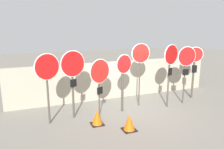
# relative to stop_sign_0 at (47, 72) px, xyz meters

# --- Properties ---
(ground_plane) EXTENTS (40.00, 40.00, 0.00)m
(ground_plane) POSITION_rel_stop_sign_0_xyz_m (3.11, 0.18, -1.78)
(ground_plane) COLOR gray
(fence_back) EXTENTS (9.40, 0.12, 1.68)m
(fence_back) POSITION_rel_stop_sign_0_xyz_m (3.11, 1.75, -0.94)
(fence_back) COLOR #A89E89
(fence_back) RESTS_ON ground
(stop_sign_0) EXTENTS (0.82, 0.37, 2.40)m
(stop_sign_0) POSITION_rel_stop_sign_0_xyz_m (0.00, 0.00, 0.00)
(stop_sign_0) COLOR #474238
(stop_sign_0) RESTS_ON ground
(stop_sign_1) EXTENTS (0.88, 0.31, 2.43)m
(stop_sign_1) POSITION_rel_stop_sign_0_xyz_m (0.86, 0.18, -0.02)
(stop_sign_1) COLOR #474238
(stop_sign_1) RESTS_ON ground
(stop_sign_2) EXTENTS (0.83, 0.36, 2.10)m
(stop_sign_2) POSITION_rel_stop_sign_0_xyz_m (1.79, 0.09, -0.22)
(stop_sign_2) COLOR #474238
(stop_sign_2) RESTS_ON ground
(stop_sign_3) EXTENTS (0.69, 0.25, 2.22)m
(stop_sign_3) POSITION_rel_stop_sign_0_xyz_m (2.72, 0.12, -0.25)
(stop_sign_3) COLOR #474238
(stop_sign_3) RESTS_ON ground
(stop_sign_4) EXTENTS (0.78, 0.12, 2.57)m
(stop_sign_4) POSITION_rel_stop_sign_0_xyz_m (3.59, 0.44, 0.22)
(stop_sign_4) COLOR #474238
(stop_sign_4) RESTS_ON ground
(stop_sign_5) EXTENTS (0.77, 0.27, 2.54)m
(stop_sign_5) POSITION_rel_stop_sign_0_xyz_m (4.61, -0.12, 0.11)
(stop_sign_5) COLOR #474238
(stop_sign_5) RESTS_ON ground
(stop_sign_6) EXTENTS (0.81, 0.15, 2.42)m
(stop_sign_6) POSITION_rel_stop_sign_0_xyz_m (5.45, -0.01, 0.04)
(stop_sign_6) COLOR #474238
(stop_sign_6) RESTS_ON ground
(stop_sign_7) EXTENTS (0.63, 0.28, 2.33)m
(stop_sign_7) POSITION_rel_stop_sign_0_xyz_m (6.29, 0.44, -0.21)
(stop_sign_7) COLOR #474238
(stop_sign_7) RESTS_ON ground
(traffic_cone_0) EXTENTS (0.43, 0.43, 0.53)m
(traffic_cone_0) POSITION_rel_stop_sign_0_xyz_m (2.29, -1.36, -1.52)
(traffic_cone_0) COLOR black
(traffic_cone_0) RESTS_ON ground
(traffic_cone_1) EXTENTS (0.42, 0.42, 0.54)m
(traffic_cone_1) POSITION_rel_stop_sign_0_xyz_m (1.46, -0.61, -1.51)
(traffic_cone_1) COLOR black
(traffic_cone_1) RESTS_ON ground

